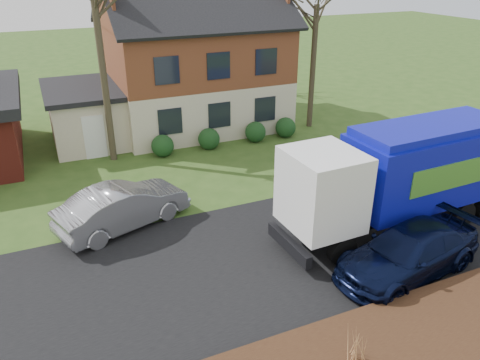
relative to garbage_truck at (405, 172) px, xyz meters
name	(u,v)px	position (x,y,z in m)	size (l,w,h in m)	color
ground	(278,253)	(-4.70, 0.24, -2.16)	(120.00, 120.00, 0.00)	#2E4D19
road	(278,252)	(-4.70, 0.24, -2.15)	(80.00, 7.00, 0.02)	black
main_house	(185,53)	(-3.21, 14.15, 1.87)	(12.95, 8.95, 9.26)	beige
garbage_truck	(405,172)	(0.00, 0.00, 0.00)	(8.81, 2.64, 3.74)	black
silver_sedan	(123,206)	(-8.93, 4.00, -1.37)	(1.66, 4.76, 1.57)	#9C9DA3
navy_wagon	(409,252)	(-1.59, -2.26, -1.43)	(2.04, 5.02, 1.46)	black
grass_clump_mid	(356,344)	(-5.35, -4.74, -1.39)	(0.34, 0.28, 0.94)	tan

